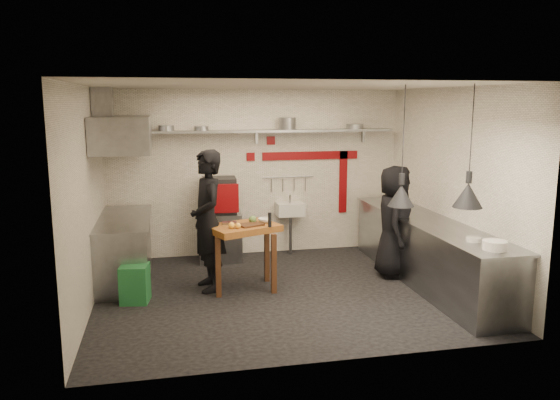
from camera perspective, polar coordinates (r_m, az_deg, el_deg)
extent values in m
plane|color=black|center=(7.65, 0.24, -9.61)|extent=(5.00, 5.00, 0.00)
plane|color=beige|center=(7.20, 0.26, 11.85)|extent=(5.00, 5.00, 0.00)
cube|color=white|center=(9.34, -2.48, 2.85)|extent=(5.00, 0.04, 2.80)
cube|color=white|center=(5.30, 5.06, -2.84)|extent=(5.00, 0.04, 2.80)
cube|color=white|center=(7.20, -19.58, 0.07)|extent=(0.04, 4.20, 2.80)
cube|color=white|center=(8.19, 17.61, 1.35)|extent=(0.04, 4.20, 2.80)
cube|color=maroon|center=(9.49, 3.21, 4.66)|extent=(1.70, 0.02, 0.14)
cube|color=maroon|center=(9.72, 6.60, 1.89)|extent=(0.14, 0.02, 1.10)
cube|color=maroon|center=(9.31, -0.96, 6.24)|extent=(0.14, 0.02, 0.14)
cube|color=maroon|center=(9.27, -3.08, 4.53)|extent=(0.14, 0.02, 0.14)
cube|color=slate|center=(9.10, -2.32, 7.21)|extent=(4.60, 0.34, 0.04)
cube|color=slate|center=(9.13, -14.39, 6.28)|extent=(0.04, 0.06, 0.24)
cube|color=slate|center=(9.25, -2.48, 6.64)|extent=(0.04, 0.06, 0.24)
cube|color=slate|center=(9.74, 8.69, 6.71)|extent=(0.04, 0.06, 0.24)
cylinder|color=slate|center=(8.96, -11.79, 7.38)|extent=(0.32, 0.32, 0.09)
cylinder|color=slate|center=(8.99, -8.20, 7.43)|extent=(0.27, 0.27, 0.07)
cylinder|color=slate|center=(9.19, 0.79, 8.00)|extent=(0.36, 0.36, 0.20)
cylinder|color=slate|center=(9.52, 7.84, 7.62)|extent=(0.30, 0.30, 0.08)
cube|color=slate|center=(9.12, -6.26, -3.78)|extent=(0.72, 0.66, 0.80)
cube|color=black|center=(8.98, -6.36, 0.50)|extent=(0.57, 0.53, 0.58)
cube|color=maroon|center=(8.66, -5.88, 0.16)|extent=(0.47, 0.05, 0.46)
cube|color=black|center=(8.67, -6.01, 0.16)|extent=(0.36, 0.04, 0.34)
cube|color=silver|center=(9.37, 1.05, -0.96)|extent=(0.46, 0.34, 0.22)
cylinder|color=slate|center=(9.34, 1.06, 0.12)|extent=(0.03, 0.03, 0.14)
cylinder|color=slate|center=(9.43, 1.10, -3.63)|extent=(0.06, 0.06, 0.66)
cylinder|color=slate|center=(9.41, 0.87, 2.43)|extent=(0.90, 0.02, 0.02)
cube|color=slate|center=(8.22, 15.12, -5.27)|extent=(0.70, 3.80, 0.90)
cube|color=slate|center=(8.11, 15.27, -2.10)|extent=(0.76, 3.90, 0.03)
cylinder|color=silver|center=(6.69, 21.52, -4.42)|extent=(0.32, 0.32, 0.11)
cylinder|color=silver|center=(7.02, 19.56, -3.89)|extent=(0.24, 0.24, 0.05)
cube|color=slate|center=(8.39, -15.90, -5.00)|extent=(0.70, 1.90, 0.90)
cube|color=slate|center=(8.28, -16.06, -1.89)|extent=(0.76, 2.00, 0.03)
cube|color=slate|center=(8.12, -16.13, 6.68)|extent=(0.78, 1.60, 0.50)
cube|color=slate|center=(8.13, -18.05, 9.41)|extent=(0.28, 0.28, 0.50)
cube|color=#1C6330|center=(7.47, -14.92, -8.43)|extent=(0.40, 0.40, 0.50)
cube|color=#462816|center=(7.51, -3.11, -2.59)|extent=(0.39, 0.34, 0.02)
cylinder|color=black|center=(7.39, -1.08, -2.08)|extent=(0.05, 0.05, 0.20)
sphere|color=yellow|center=(7.36, -5.07, -2.66)|extent=(0.11, 0.11, 0.09)
sphere|color=yellow|center=(7.34, -4.41, -2.70)|extent=(0.08, 0.08, 0.08)
sphere|color=#577C39|center=(7.65, -2.88, -2.06)|extent=(0.13, 0.13, 0.11)
cube|color=slate|center=(7.62, -5.30, -2.41)|extent=(0.22, 0.16, 0.03)
imported|color=silver|center=(7.69, -1.59, -2.14)|extent=(0.22, 0.22, 0.06)
imported|color=black|center=(7.58, -7.58, -2.17)|extent=(0.58, 0.78, 1.96)
imported|color=black|center=(8.31, 11.82, -2.21)|extent=(0.79, 0.96, 1.68)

